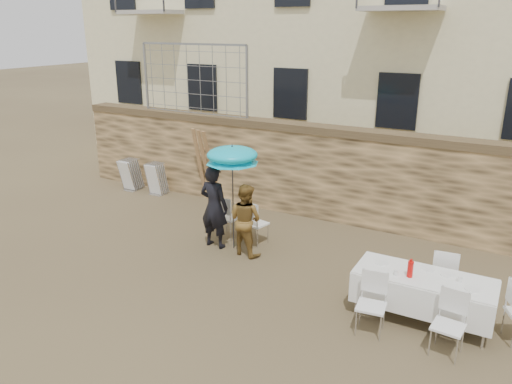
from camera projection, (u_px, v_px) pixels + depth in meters
The scene contains 16 objects.
ground at pixel (172, 303), 8.43m from camera, with size 80.00×80.00×0.00m, color brown.
stone_wall at pixel (297, 169), 12.22m from camera, with size 13.00×0.50×2.20m, color olive.
chain_link_fence at pixel (194, 80), 12.96m from camera, with size 3.20×0.06×1.80m, color gray, non-canonical shape.
man_suit at pixel (214, 207), 10.33m from camera, with size 0.64×0.42×1.77m, color black.
woman_dress at pixel (245, 220), 10.03m from camera, with size 0.72×0.56×1.49m, color #A67832.
umbrella at pixel (232, 158), 9.89m from camera, with size 1.07×1.07×2.07m.
couple_chair_left at pixel (228, 216), 10.91m from camera, with size 0.48×0.48×0.96m, color white, non-canonical shape.
couple_chair_right at pixel (256, 222), 10.59m from camera, with size 0.48×0.48×0.96m, color white, non-canonical shape.
banquet_table at pixel (424, 278), 7.74m from camera, with size 2.10×0.85×0.78m.
soda_bottle at pixel (410, 269), 7.65m from camera, with size 0.09×0.09×0.26m, color red.
table_chair_front_left at pixel (371, 305), 7.47m from camera, with size 0.48×0.48×0.96m, color white, non-canonical shape.
table_chair_front_right at pixel (448, 325), 6.96m from camera, with size 0.48×0.48×0.96m, color white, non-canonical shape.
table_chair_back at pixel (445, 274), 8.39m from camera, with size 0.48×0.48×0.96m, color white, non-canonical shape.
chair_stack_left at pixel (136, 172), 14.24m from camera, with size 0.46×0.55×0.92m, color white, non-canonical shape.
chair_stack_right at pixel (160, 177), 13.82m from camera, with size 0.46×0.47×0.92m, color white, non-canonical shape.
wood_planks at pixel (209, 165), 12.98m from camera, with size 0.70×0.20×2.00m, color #A37749, non-canonical shape.
Camera 1 is at (4.81, -5.78, 4.46)m, focal length 35.00 mm.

